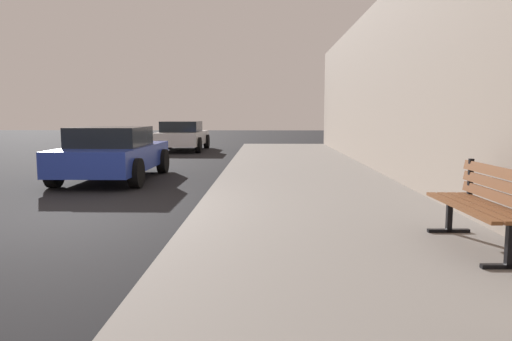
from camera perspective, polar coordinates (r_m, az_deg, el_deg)
name	(u,v)px	position (r m, az deg, el deg)	size (l,w,h in m)	color
ground_plane	(57,221)	(7.54, -23.04, -5.65)	(80.00, 80.00, 0.00)	black
sidewalk	(329,217)	(6.92, 8.87, -5.63)	(4.00, 32.00, 0.15)	gray
building_wall	(490,68)	(7.41, 26.63, 11.12)	(0.70, 32.00, 4.41)	gray
bench	(486,201)	(5.48, 26.17, -3.32)	(0.54, 1.59, 0.89)	brown
car_blue	(113,153)	(11.69, -16.98, 2.05)	(1.99, 4.03, 1.27)	#233899
car_white	(182,136)	(20.65, -8.95, 4.21)	(1.98, 4.07, 1.27)	white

